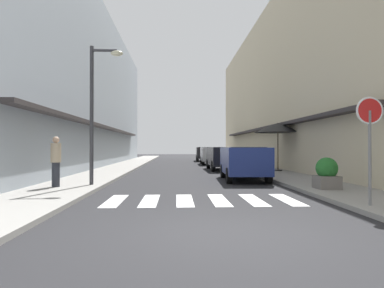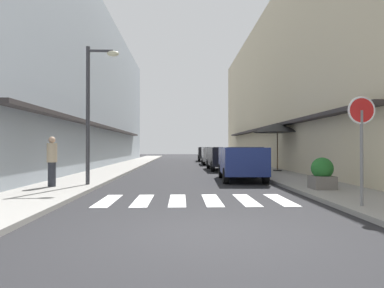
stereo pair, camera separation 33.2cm
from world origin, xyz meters
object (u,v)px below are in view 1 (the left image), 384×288
Objects in this scene: parked_car_near at (244,160)px; pedestrian_walking_near at (56,160)px; parked_car_mid at (223,156)px; cafe_umbrella at (278,128)px; parked_car_far at (212,154)px; street_lamp at (97,99)px; parked_car_distant at (205,152)px; planter_corner at (327,173)px; round_street_sign at (370,122)px.

parked_car_near is 2.39× the size of pedestrian_walking_near.
cafe_umbrella is (2.80, -2.48, 1.64)m from parked_car_mid.
parked_car_near is at bearing -90.00° from parked_car_far.
cafe_umbrella is at bearing -41.52° from parked_car_mid.
street_lamp is (-5.84, -9.16, 2.28)m from parked_car_mid.
parked_car_distant is 0.86× the size of street_lamp.
parked_car_near is 4.04× the size of planter_corner.
parked_car_far is 17.32m from street_lamp.
pedestrian_walking_near reaches higher than parked_car_far.
pedestrian_walking_near is at bearing -112.87° from parked_car_far.
street_lamp is at bearing 168.54° from planter_corner.
parked_car_mid is 1.02× the size of parked_car_distant.
pedestrian_walking_near reaches higher than parked_car_mid.
planter_corner is at bearing -83.84° from parked_car_far.
cafe_umbrella is (2.80, -9.47, 1.64)m from parked_car_far.
round_street_sign is at bearing -96.47° from cafe_umbrella.
round_street_sign is (1.51, -27.62, 1.13)m from parked_car_distant.
street_lamp is at bearing 147.32° from round_street_sign.
street_lamp is (-5.84, -2.44, 2.28)m from parked_car_near.
parked_car_mid is at bearing -112.97° from pedestrian_walking_near.
parked_car_distant is at bearing 90.00° from parked_car_mid.
planter_corner is (1.91, -24.48, -0.31)m from parked_car_distant.
cafe_umbrella is at bearing -130.62° from pedestrian_walking_near.
parked_car_mid is 4.32× the size of planter_corner.
cafe_umbrella is 1.60× the size of pedestrian_walking_near.
pedestrian_walking_near is (-7.08, -9.80, 0.10)m from parked_car_mid.
pedestrian_walking_near reaches higher than parked_car_near.
pedestrian_walking_near is (-8.59, 4.08, -1.03)m from round_street_sign.
parked_car_distant is 24.55m from planter_corner.
parked_car_mid and parked_car_far have the same top height.
street_lamp is (-7.35, 4.72, 1.15)m from round_street_sign.
parked_car_far is 17.82m from planter_corner.
parked_car_mid is 2.56× the size of pedestrian_walking_near.
parked_car_near is 7.40m from round_street_sign.
cafe_umbrella reaches higher than pedestrian_walking_near.
parked_car_near is 1.50× the size of cafe_umbrella.
planter_corner is at bearing -85.53° from parked_car_distant.
planter_corner is at bearing -79.89° from parked_car_mid.
pedestrian_walking_near is (-9.88, -7.31, -1.54)m from cafe_umbrella.
round_street_sign reaches higher than parked_car_far.
planter_corner is (1.91, -10.73, -0.31)m from parked_car_mid.
round_street_sign is at bearing -85.85° from parked_car_far.
planter_corner is at bearing 82.76° from round_street_sign.
round_street_sign is at bearing -83.78° from parked_car_mid.
parked_car_distant is at bearing 75.70° from street_lamp.
round_street_sign is 0.92× the size of cafe_umbrella.
round_street_sign reaches higher than planter_corner.
parked_car_near is 20.47m from parked_car_distant.
round_street_sign reaches higher than parked_car_distant.
planter_corner is 9.05m from pedestrian_walking_near.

